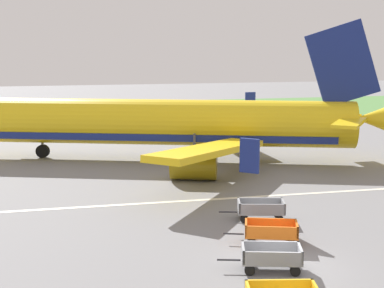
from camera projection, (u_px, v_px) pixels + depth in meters
name	position (u px, v px, depth m)	size (l,w,h in m)	color
ground_plane	(284.00, 267.00, 24.74)	(220.00, 220.00, 0.00)	slate
grass_strip	(131.00, 112.00, 79.65)	(220.00, 28.00, 0.06)	#518442
apron_stripe	(217.00, 199.00, 35.50)	(120.00, 0.36, 0.01)	silver
airplane	(179.00, 124.00, 46.63)	(36.71, 29.85, 11.34)	yellow
baggage_cart_third_in_row	(271.00, 257.00, 24.31)	(3.62, 2.00, 1.07)	gray
baggage_cart_fourth_in_row	(271.00, 232.00, 27.56)	(3.61, 2.10, 1.07)	orange
baggage_cart_far_end	(261.00, 209.00, 31.27)	(3.63, 1.94, 1.07)	gray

